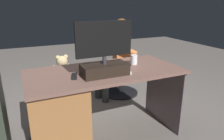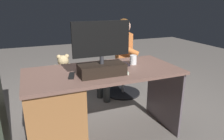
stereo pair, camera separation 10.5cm
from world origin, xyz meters
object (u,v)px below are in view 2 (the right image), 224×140
Objects in this scene: office_chair_teddy at (65,92)px; teddy_bear at (64,68)px; computer_mouse at (80,68)px; tv_remote at (72,76)px; desk at (66,109)px; keyboard at (109,66)px; cup at (133,60)px; person at (119,52)px; visitor_chair at (123,79)px; monitor at (102,60)px.

teddy_bear is (0.00, -0.01, 0.32)m from office_chair_teddy.
computer_mouse is 0.64× the size of tv_remote.
keyboard is (-0.47, -0.09, 0.35)m from desk.
tv_remote is at bearing 131.78° from desk.
keyboard is 4.28× the size of cup.
person reaches higher than keyboard.
teddy_bear is (0.07, -0.62, -0.18)m from computer_mouse.
visitor_chair is 0.46× the size of person.
office_chair_teddy is 0.87× the size of visitor_chair.
person is (-0.77, -0.82, -0.08)m from computer_mouse.
tv_remote reaches higher than visitor_chair.
office_chair_teddy is 0.96m from person.
keyboard is 0.87m from office_chair_teddy.
office_chair_teddy is at bearing 13.75° from person.
teddy_bear is at bearing -78.33° from tv_remote.
keyboard is at bearing 119.06° from teddy_bear.
desk reaches higher than office_chair_teddy.
computer_mouse is (-0.18, -0.11, 0.36)m from desk.
person is (-0.90, -1.00, -0.07)m from tv_remote.
computer_mouse reaches higher than desk.
tv_remote is 0.32× the size of office_chair_teddy.
tv_remote is at bearing 21.10° from keyboard.
visitor_chair is at bearing -108.64° from cup.
tv_remote is at bearing -11.52° from monitor.
tv_remote is (0.12, 0.18, -0.01)m from computer_mouse.
keyboard is 0.27m from cup.
cup is 0.93m from teddy_bear.
computer_mouse is at bearing -150.06° from desk.
office_chair_teddy is (0.07, -0.61, -0.49)m from computer_mouse.
teddy_bear is at bearing 13.00° from person.
cup is 1.04m from office_chair_teddy.
keyboard is (-0.15, -0.21, -0.13)m from monitor.
desk is 15.46× the size of computer_mouse.
desk is 2.91× the size of monitor.
monitor is 0.44× the size of person.
keyboard is at bearing 56.60° from visitor_chair.
teddy_bear is (-0.12, -0.73, 0.18)m from desk.
cup reaches higher than computer_mouse.
office_chair_teddy is at bearing 90.00° from teddy_bear.
desk is 0.60m from keyboard.
desk is 0.84m from cup.
cup is at bearing 134.16° from office_chair_teddy.
keyboard is 0.79× the size of visitor_chair.
person is at bearing -136.08° from desk.
computer_mouse is at bearing -58.41° from monitor.
monitor is 1.44m from visitor_chair.
person reaches higher than cup.
monitor is (-0.33, 0.13, 0.48)m from desk.
monitor reaches higher than desk.
cup is at bearing 176.31° from computer_mouse.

